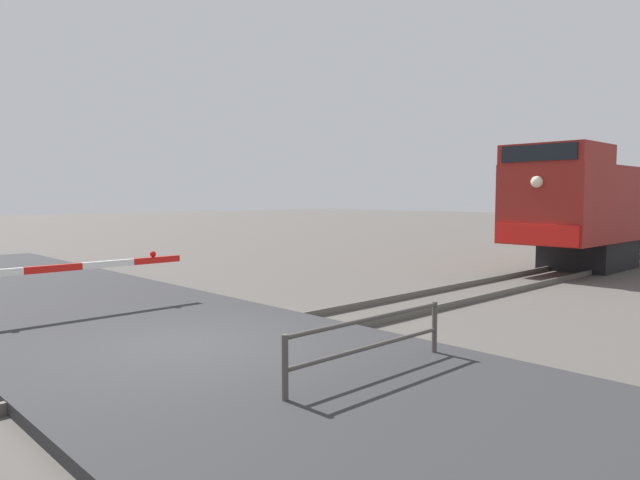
# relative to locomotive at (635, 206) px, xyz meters

# --- Properties ---
(ground_plane) EXTENTS (160.00, 160.00, 0.00)m
(ground_plane) POSITION_rel_locomotive_xyz_m (0.00, -20.87, -2.17)
(ground_plane) COLOR #514C47
(rail_track_left) EXTENTS (0.08, 80.00, 0.15)m
(rail_track_left) POSITION_rel_locomotive_xyz_m (-0.72, -20.87, -2.09)
(rail_track_left) COLOR #59544C
(rail_track_left) RESTS_ON ground_plane
(rail_track_right) EXTENTS (0.08, 80.00, 0.15)m
(rail_track_right) POSITION_rel_locomotive_xyz_m (0.72, -20.87, -2.09)
(rail_track_right) COLOR #59544C
(rail_track_right) RESTS_ON ground_plane
(road_surface) EXTENTS (36.00, 5.91, 0.17)m
(road_surface) POSITION_rel_locomotive_xyz_m (0.00, -20.87, -2.08)
(road_surface) COLOR #2D2D30
(road_surface) RESTS_ON ground_plane
(locomotive) EXTENTS (2.78, 18.44, 4.19)m
(locomotive) POSITION_rel_locomotive_xyz_m (0.00, 0.00, 0.00)
(locomotive) COLOR black
(locomotive) RESTS_ON ground_plane
(guard_railing) EXTENTS (0.08, 3.08, 0.95)m
(guard_railing) POSITION_rel_locomotive_xyz_m (2.98, -19.95, -1.54)
(guard_railing) COLOR #4C4742
(guard_railing) RESTS_ON ground_plane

